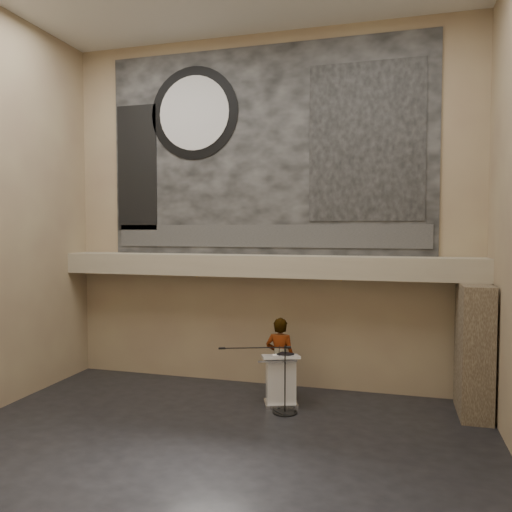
% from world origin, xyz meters
% --- Properties ---
extents(floor, '(10.00, 10.00, 0.00)m').
position_xyz_m(floor, '(0.00, 0.00, 0.00)').
color(floor, black).
rests_on(floor, ground).
extents(wall_back, '(10.00, 0.02, 8.50)m').
position_xyz_m(wall_back, '(0.00, 4.00, 4.25)').
color(wall_back, '#866B55').
rests_on(wall_back, floor).
extents(wall_front, '(10.00, 0.02, 8.50)m').
position_xyz_m(wall_front, '(0.00, -4.00, 4.25)').
color(wall_front, '#866B55').
rests_on(wall_front, floor).
extents(soffit, '(10.00, 0.80, 0.50)m').
position_xyz_m(soffit, '(0.00, 3.60, 2.95)').
color(soffit, gray).
rests_on(soffit, wall_back).
extents(sprinkler_left, '(0.04, 0.04, 0.06)m').
position_xyz_m(sprinkler_left, '(-1.60, 3.55, 2.67)').
color(sprinkler_left, '#B2893D').
rests_on(sprinkler_left, soffit).
extents(sprinkler_right, '(0.04, 0.04, 0.06)m').
position_xyz_m(sprinkler_right, '(1.90, 3.55, 2.67)').
color(sprinkler_right, '#B2893D').
rests_on(sprinkler_right, soffit).
extents(banner, '(8.00, 0.05, 5.00)m').
position_xyz_m(banner, '(0.00, 3.97, 5.70)').
color(banner, black).
rests_on(banner, wall_back).
extents(banner_text_strip, '(7.76, 0.02, 0.55)m').
position_xyz_m(banner_text_strip, '(0.00, 3.93, 3.65)').
color(banner_text_strip, '#313131').
rests_on(banner_text_strip, banner).
extents(banner_clock_rim, '(2.30, 0.02, 2.30)m').
position_xyz_m(banner_clock_rim, '(-1.80, 3.93, 6.70)').
color(banner_clock_rim, black).
rests_on(banner_clock_rim, banner).
extents(banner_clock_face, '(1.84, 0.02, 1.84)m').
position_xyz_m(banner_clock_face, '(-1.80, 3.91, 6.70)').
color(banner_clock_face, silver).
rests_on(banner_clock_face, banner).
extents(banner_building_print, '(2.60, 0.02, 3.60)m').
position_xyz_m(banner_building_print, '(2.40, 3.93, 5.80)').
color(banner_building_print, black).
rests_on(banner_building_print, banner).
extents(banner_brick_print, '(1.10, 0.02, 3.20)m').
position_xyz_m(banner_brick_print, '(-3.40, 3.93, 5.40)').
color(banner_brick_print, black).
rests_on(banner_brick_print, banner).
extents(stone_pier, '(0.60, 1.40, 2.70)m').
position_xyz_m(stone_pier, '(4.65, 3.15, 1.35)').
color(stone_pier, '#473A2B').
rests_on(stone_pier, floor).
extents(lectern, '(0.93, 0.79, 1.14)m').
position_xyz_m(lectern, '(0.72, 2.60, 0.55)').
color(lectern, silver).
rests_on(lectern, floor).
extents(binder, '(0.36, 0.32, 0.04)m').
position_xyz_m(binder, '(0.82, 2.63, 1.12)').
color(binder, black).
rests_on(binder, lectern).
extents(papers, '(0.26, 0.31, 0.00)m').
position_xyz_m(papers, '(0.66, 2.54, 1.10)').
color(papers, white).
rests_on(papers, lectern).
extents(speaker_person, '(0.70, 0.48, 1.83)m').
position_xyz_m(speaker_person, '(0.60, 3.05, 0.92)').
color(speaker_person, white).
rests_on(speaker_person, floor).
extents(mic_stand, '(1.56, 0.72, 1.41)m').
position_xyz_m(mic_stand, '(0.85, 2.19, 0.22)').
color(mic_stand, black).
rests_on(mic_stand, floor).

